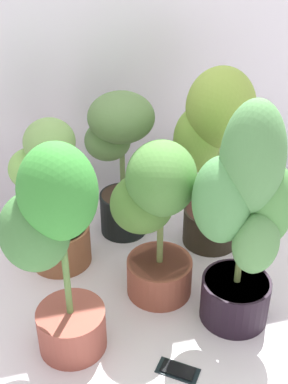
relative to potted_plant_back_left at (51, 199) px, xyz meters
The scene contains 8 objects.
ground_plane 0.61m from the potted_plant_back_left, 50.98° to the right, with size 8.00×8.00×0.00m, color silver.
potted_plant_back_left is the anchor object (origin of this frame).
potted_plant_front_left 0.51m from the potted_plant_back_left, 92.68° to the right, with size 0.40×0.34×0.80m.
potted_plant_front_right 0.80m from the potted_plant_back_left, 39.93° to the right, with size 0.38×0.29×0.87m.
potted_plant_center 0.47m from the potted_plant_back_left, 38.81° to the right, with size 0.39×0.36×0.66m.
potted_plant_back_right 0.70m from the potted_plant_back_left, ahead, with size 0.40×0.39×0.82m.
potted_plant_back_center 0.37m from the potted_plant_back_left, 25.84° to the left, with size 0.38×0.38×0.69m.
cell_phone 0.84m from the potted_plant_back_left, 64.46° to the right, with size 0.16×0.14×0.01m.
Camera 1 is at (-0.39, -1.36, 1.40)m, focal length 46.84 mm.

